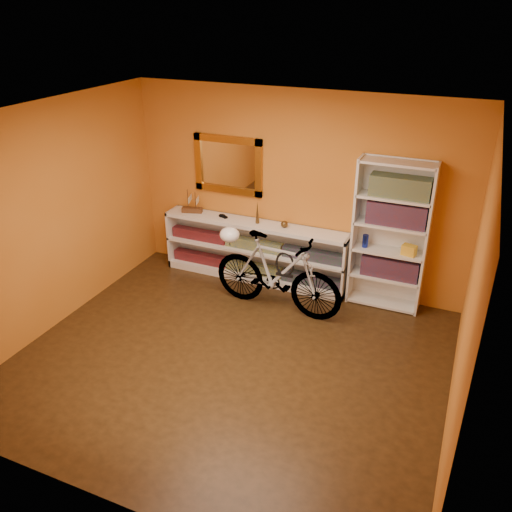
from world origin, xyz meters
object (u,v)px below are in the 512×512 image
at_px(bookcase, 390,236).
at_px(bicycle, 277,273).
at_px(console_unit, 255,251).
at_px(helmet, 230,235).

distance_m(bookcase, bicycle, 1.45).
distance_m(console_unit, bookcase, 1.86).
distance_m(console_unit, helmet, 0.76).
distance_m(console_unit, bicycle, 0.86).
bearing_deg(helmet, bicycle, -4.02).
height_order(console_unit, bookcase, bookcase).
distance_m(bookcase, helmet, 1.97).
height_order(bookcase, bicycle, bookcase).
bearing_deg(bookcase, helmet, -161.81).
bearing_deg(bicycle, helmet, 90.00).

